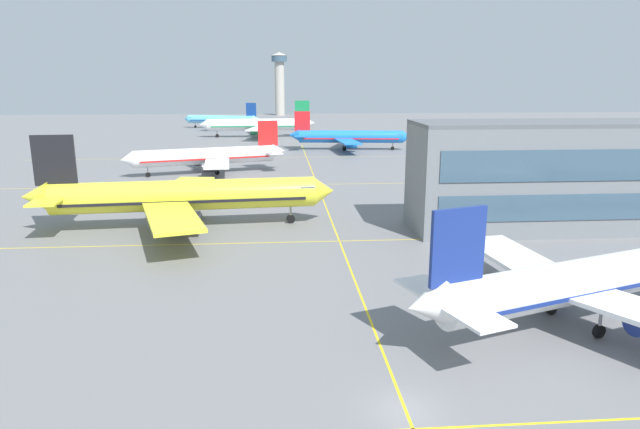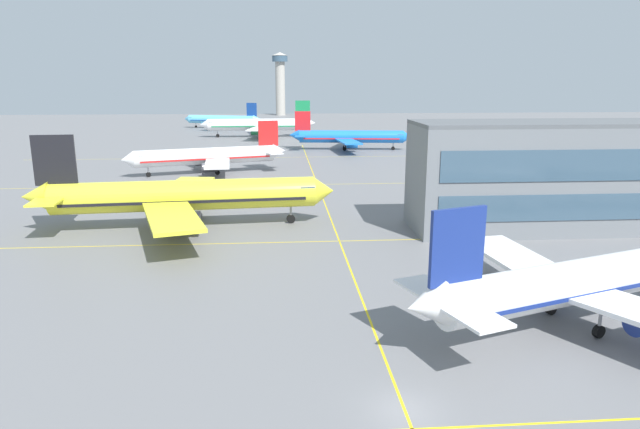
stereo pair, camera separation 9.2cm
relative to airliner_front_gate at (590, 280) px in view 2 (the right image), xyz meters
The scene contains 9 objects.
ground_plane 21.37m from the airliner_front_gate, 147.62° to the right, with size 600.00×600.00×0.00m, color slate.
airliner_front_gate is the anchor object (origin of this frame).
airliner_second_row 50.86m from the airliner_front_gate, 138.64° to the left, with size 41.12×35.35×12.78m.
airliner_third_row 88.00m from the airliner_front_gate, 117.01° to the left, with size 34.19×29.18×10.82m.
airliner_far_left_stand 116.88m from the airliner_front_gate, 92.40° to the left, with size 34.78×29.81×10.81m.
airliner_far_right_stand 158.07m from the airliner_front_gate, 101.53° to the left, with size 39.74×34.42×12.40m.
airliner_distant_taxiway 197.07m from the airliner_front_gate, 103.93° to the left, with size 32.54×27.80×10.34m.
taxiway_markings 48.21m from the airliner_front_gate, 111.69° to the left, with size 141.63×169.91×0.01m.
control_tower 275.53m from the airliner_front_gate, 94.84° to the left, with size 8.82×8.82×33.70m.
Camera 2 is at (-7.45, -29.93, 19.67)m, focal length 31.41 mm.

